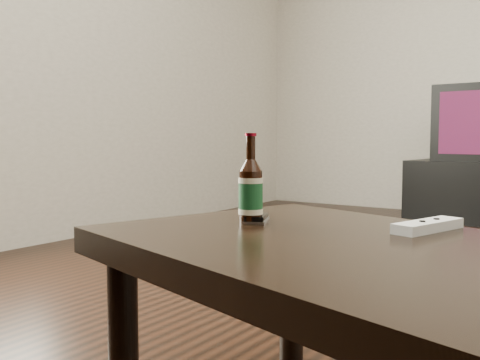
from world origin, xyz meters
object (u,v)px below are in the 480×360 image
Objects in this scene: coffee_table at (382,280)px; beer_bottle at (251,191)px; phone at (256,218)px; remote at (428,226)px.

beer_bottle is at bearing 161.69° from coffee_table.
phone is (0.00, 0.02, -0.07)m from beer_bottle.
phone reaches higher than coffee_table.
phone is 0.53× the size of remote.
coffee_table is 6.29× the size of beer_bottle.
beer_bottle is at bearing -118.91° from phone.
remote is (0.38, 0.12, -0.06)m from beer_bottle.
phone is at bearing 84.81° from beer_bottle.
coffee_table is at bearing -76.91° from remote.
coffee_table is 0.40m from beer_bottle.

